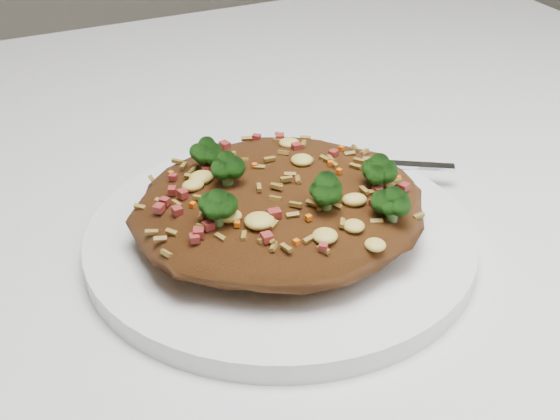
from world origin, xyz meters
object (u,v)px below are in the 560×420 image
(plate, at_px, (280,239))
(fork, at_px, (354,162))
(dining_table, at_px, (125,322))
(fried_rice, at_px, (280,196))

(plate, relative_size, fork, 1.72)
(plate, xyz_separation_m, fork, (0.09, 0.06, 0.01))
(dining_table, distance_m, plate, 0.16)
(plate, height_order, fried_rice, fried_rice)
(plate, bearing_deg, fork, 32.68)
(dining_table, bearing_deg, fried_rice, -41.49)
(dining_table, relative_size, fried_rice, 6.43)
(fried_rice, xyz_separation_m, fork, (0.09, 0.06, -0.02))
(dining_table, bearing_deg, plate, -41.29)
(dining_table, distance_m, fork, 0.21)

